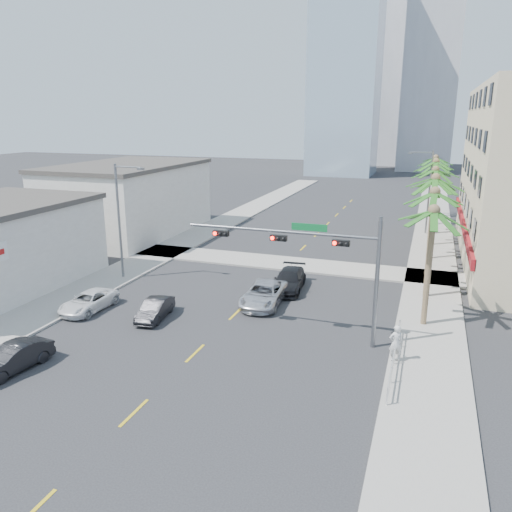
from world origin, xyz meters
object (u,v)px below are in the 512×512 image
(car_lane_center, at_px, (264,294))
(car_lane_right, at_px, (289,280))
(car_parked_far, at_px, (89,302))
(car_lane_left, at_px, (155,309))
(traffic_signal_mast, at_px, (319,255))
(pedestrian, at_px, (396,343))
(car_parked_mid, at_px, (13,358))

(car_lane_center, height_order, car_lane_right, car_lane_center)
(car_parked_far, relative_size, car_lane_left, 1.18)
(traffic_signal_mast, height_order, pedestrian, traffic_signal_mast)
(car_lane_left, xyz_separation_m, car_lane_right, (6.54, 8.12, 0.12))
(traffic_signal_mast, relative_size, pedestrian, 5.64)
(car_lane_left, relative_size, car_lane_center, 0.71)
(pedestrian, bearing_deg, car_parked_far, -27.37)
(car_parked_mid, relative_size, car_lane_center, 0.77)
(car_lane_center, height_order, pedestrian, pedestrian)
(car_lane_center, xyz_separation_m, pedestrian, (9.09, -5.81, 0.40))
(traffic_signal_mast, bearing_deg, car_lane_center, 136.82)
(car_parked_mid, distance_m, pedestrian, 19.48)
(car_lane_center, bearing_deg, car_parked_far, -157.29)
(pedestrian, bearing_deg, car_lane_left, -29.21)
(car_parked_mid, bearing_deg, car_lane_left, 76.38)
(traffic_signal_mast, xyz_separation_m, car_lane_left, (-10.33, -0.36, -4.44))
(car_parked_mid, distance_m, car_lane_center, 15.80)
(car_parked_far, distance_m, pedestrian, 19.73)
(traffic_signal_mast, xyz_separation_m, car_parked_far, (-15.18, -0.61, -4.45))
(traffic_signal_mast, relative_size, car_lane_left, 2.96)
(car_lane_right, bearing_deg, car_lane_center, -108.56)
(car_parked_far, distance_m, car_lane_left, 4.86)
(car_lane_center, relative_size, car_lane_right, 1.05)
(pedestrian, bearing_deg, car_parked_mid, -3.13)
(car_lane_left, height_order, car_lane_right, car_lane_right)
(car_lane_left, distance_m, pedestrian, 14.90)
(car_parked_far, bearing_deg, car_lane_right, 38.24)
(car_parked_mid, xyz_separation_m, pedestrian, (18.10, 7.18, 0.46))
(car_parked_mid, distance_m, car_lane_left, 8.95)
(car_parked_far, bearing_deg, car_lane_center, 26.74)
(traffic_signal_mast, relative_size, car_lane_center, 2.10)
(car_parked_mid, bearing_deg, pedestrian, 29.37)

